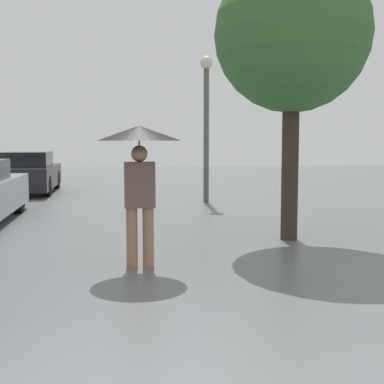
# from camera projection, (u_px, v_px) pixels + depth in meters

# --- Properties ---
(pedestrian) EXTENTS (1.07, 1.07, 1.80)m
(pedestrian) POSITION_uv_depth(u_px,v_px,m) (139.00, 153.00, 6.73)
(pedestrian) COLOR #9E7051
(pedestrian) RESTS_ON ground_plane
(parked_car_farthest) EXTENTS (1.63, 4.29, 1.27)m
(parked_car_farthest) POSITION_uv_depth(u_px,v_px,m) (28.00, 173.00, 16.61)
(parked_car_farthest) COLOR black
(parked_car_farthest) RESTS_ON ground_plane
(tree) EXTENTS (2.49, 2.49, 4.54)m
(tree) POSITION_uv_depth(u_px,v_px,m) (292.00, 35.00, 8.46)
(tree) COLOR #38281E
(tree) RESTS_ON ground_plane
(street_lamp) EXTENTS (0.34, 0.34, 3.78)m
(street_lamp) POSITION_uv_depth(u_px,v_px,m) (206.00, 110.00, 13.78)
(street_lamp) COLOR #515456
(street_lamp) RESTS_ON ground_plane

